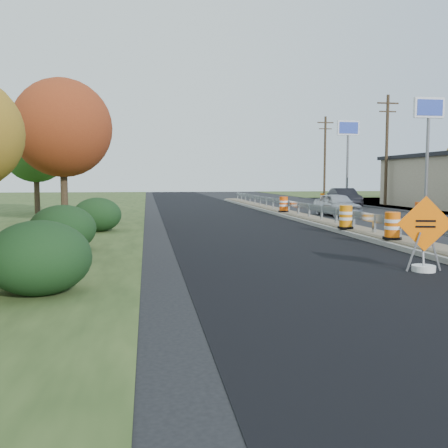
{
  "coord_description": "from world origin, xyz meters",
  "views": [
    {
      "loc": [
        -8.84,
        -16.39,
        2.35
      ],
      "look_at": [
        -6.76,
        -2.96,
        1.1
      ],
      "focal_mm": 40.0,
      "sensor_mm": 36.0,
      "label": 1
    }
  ],
  "objects": [
    {
      "name": "ground",
      "position": [
        0.0,
        0.0,
        0.0
      ],
      "size": [
        140.0,
        140.0,
        0.0
      ],
      "primitive_type": "plane",
      "color": "black",
      "rests_on": "ground"
    },
    {
      "name": "milled_overlay",
      "position": [
        -4.4,
        10.0,
        0.01
      ],
      "size": [
        7.2,
        120.0,
        0.01
      ],
      "primitive_type": "cube",
      "color": "black",
      "rests_on": "ground"
    },
    {
      "name": "median",
      "position": [
        0.0,
        8.0,
        0.11
      ],
      "size": [
        1.6,
        55.0,
        0.23
      ],
      "color": "gray",
      "rests_on": "ground"
    },
    {
      "name": "guardrail",
      "position": [
        0.0,
        9.0,
        0.73
      ],
      "size": [
        0.1,
        46.15,
        0.72
      ],
      "color": "silver",
      "rests_on": "median"
    },
    {
      "name": "pylon_sign_mid",
      "position": [
        10.5,
        16.0,
        6.48
      ],
      "size": [
        2.2,
        0.3,
        7.9
      ],
      "color": "slate",
      "rests_on": "ground"
    },
    {
      "name": "pylon_sign_north",
      "position": [
        10.5,
        30.0,
        6.48
      ],
      "size": [
        2.2,
        0.3,
        7.9
      ],
      "color": "slate",
      "rests_on": "ground"
    },
    {
      "name": "utility_pole_nmid",
      "position": [
        11.5,
        24.0,
        4.93
      ],
      "size": [
        1.9,
        0.26,
        9.4
      ],
      "color": "#473523",
      "rests_on": "ground"
    },
    {
      "name": "utility_pole_north",
      "position": [
        11.5,
        39.0,
        4.93
      ],
      "size": [
        1.9,
        0.26,
        9.4
      ],
      "color": "#473523",
      "rests_on": "ground"
    },
    {
      "name": "hedge_south",
      "position": [
        -11.0,
        -6.0,
        0.76
      ],
      "size": [
        2.09,
        2.09,
        1.52
      ],
      "primitive_type": "ellipsoid",
      "color": "black",
      "rests_on": "ground"
    },
    {
      "name": "hedge_mid",
      "position": [
        -11.5,
        0.0,
        0.76
      ],
      "size": [
        2.09,
        2.09,
        1.52
      ],
      "primitive_type": "ellipsoid",
      "color": "black",
      "rests_on": "ground"
    },
    {
      "name": "hedge_north",
      "position": [
        -11.0,
        6.0,
        0.76
      ],
      "size": [
        2.09,
        2.09,
        1.52
      ],
      "primitive_type": "ellipsoid",
      "color": "black",
      "rests_on": "ground"
    },
    {
      "name": "tree_near_red",
      "position": [
        -13.0,
        10.0,
        4.86
      ],
      "size": [
        4.95,
        4.95,
        7.35
      ],
      "color": "#473523",
      "rests_on": "ground"
    },
    {
      "name": "tree_near_back",
      "position": [
        -16.0,
        18.0,
        4.21
      ],
      "size": [
        4.29,
        4.29,
        6.37
      ],
      "color": "#473523",
      "rests_on": "ground"
    },
    {
      "name": "caution_sign",
      "position": [
        -1.98,
        -4.93,
        0.49
      ],
      "size": [
        1.36,
        0.58,
        1.91
      ],
      "rotation": [
        0.0,
        0.0,
        -0.2
      ],
      "color": "white",
      "rests_on": "ground"
    },
    {
      "name": "barrel_median_near",
      "position": [
        -0.42,
        -0.26,
        0.68
      ],
      "size": [
        0.65,
        0.65,
        0.95
      ],
      "color": "black",
      "rests_on": "median"
    },
    {
      "name": "barrel_median_mid",
      "position": [
        -0.55,
        3.54,
        0.7
      ],
      "size": [
        0.67,
        0.67,
        0.98
      ],
      "color": "black",
      "rests_on": "median"
    },
    {
      "name": "barrel_median_far",
      "position": [
        -0.33,
        14.04,
        0.69
      ],
      "size": [
        0.66,
        0.66,
        0.96
      ],
      "color": "black",
      "rests_on": "median"
    },
    {
      "name": "barrel_shoulder_near",
      "position": [
        7.0,
        10.76,
        0.46
      ],
      "size": [
        0.65,
        0.65,
        0.96
      ],
      "color": "black",
      "rests_on": "ground"
    },
    {
      "name": "barrel_shoulder_far",
      "position": [
        9.04,
        32.79,
        0.39
      ],
      "size": [
        0.55,
        0.55,
        0.81
      ],
      "color": "black",
      "rests_on": "ground"
    },
    {
      "name": "car_silver",
      "position": [
        2.89,
        13.21,
        0.71
      ],
      "size": [
        2.04,
        4.32,
        1.43
      ],
      "primitive_type": "imported",
      "rotation": [
        0.0,
        0.0,
        0.08
      ],
      "color": "silver",
      "rests_on": "ground"
    },
    {
      "name": "car_dark_mid",
      "position": [
        7.0,
        22.12,
        0.77
      ],
      "size": [
        2.05,
        4.83,
        1.55
      ],
      "primitive_type": "imported",
      "rotation": [
        0.0,
        0.0,
        -0.09
      ],
      "color": "black",
      "rests_on": "ground"
    }
  ]
}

